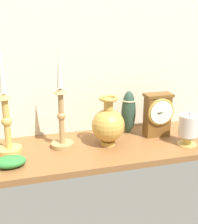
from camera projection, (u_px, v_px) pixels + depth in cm
name	position (u px, v px, depth cm)	size (l,w,h in cm)	color
ground_plane	(101.00, 148.00, 119.72)	(100.00, 36.00, 2.40)	brown
back_wall	(89.00, 57.00, 126.32)	(120.00, 2.00, 65.00)	beige
mantel_clock	(158.00, 114.00, 126.11)	(11.64, 7.47, 18.41)	brown
candlestick_tall_left	(6.00, 117.00, 109.14)	(9.13, 9.13, 44.09)	#D6A551
candlestick_tall_center	(61.00, 113.00, 113.63)	(8.92, 8.92, 39.57)	#A9814E
brass_vase_bulbous	(108.00, 124.00, 117.53)	(13.06, 13.06, 19.81)	gold
pillar_candle_front	(188.00, 128.00, 117.99)	(7.69, 7.69, 13.44)	tan
tall_ceramic_vase	(129.00, 112.00, 129.51)	(6.16, 6.16, 18.78)	#284132
ivy_sprig	(10.00, 162.00, 101.94)	(10.73, 7.51, 3.71)	#307E35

